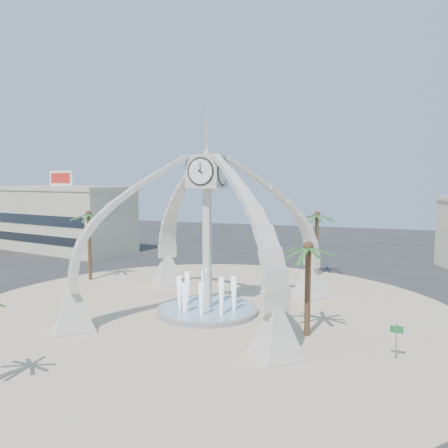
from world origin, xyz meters
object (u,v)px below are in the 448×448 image
(palm_east, at_px, (308,248))
(street_sign, at_px, (396,334))
(palm_west, at_px, (88,215))
(palm_north, at_px, (317,215))
(fountain, at_px, (207,309))
(clock_tower, at_px, (207,231))

(palm_east, distance_m, street_sign, 7.37)
(palm_east, height_order, palm_west, palm_west)
(palm_north, bearing_deg, fountain, -111.33)
(fountain, xyz_separation_m, palm_west, (-15.83, 6.53, 6.58))
(clock_tower, xyz_separation_m, street_sign, (13.67, -4.88, -4.93))
(fountain, xyz_separation_m, street_sign, (13.67, -4.88, 1.28))
(fountain, bearing_deg, palm_north, 68.67)
(fountain, distance_m, palm_east, 10.32)
(fountain, distance_m, palm_north, 18.40)
(palm_west, height_order, palm_north, palm_west)
(clock_tower, distance_m, street_sign, 15.33)
(fountain, height_order, palm_east, palm_east)
(clock_tower, relative_size, fountain, 2.24)
(palm_north, height_order, street_sign, palm_north)
(clock_tower, bearing_deg, palm_west, 157.57)
(palm_east, xyz_separation_m, street_sign, (5.46, -2.25, -4.41))
(palm_west, bearing_deg, street_sign, -21.15)
(fountain, distance_m, street_sign, 14.57)
(clock_tower, bearing_deg, palm_north, 68.67)
(clock_tower, xyz_separation_m, palm_east, (8.21, -2.63, -0.52))
(street_sign, bearing_deg, palm_north, 114.08)
(palm_west, distance_m, street_sign, 32.07)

